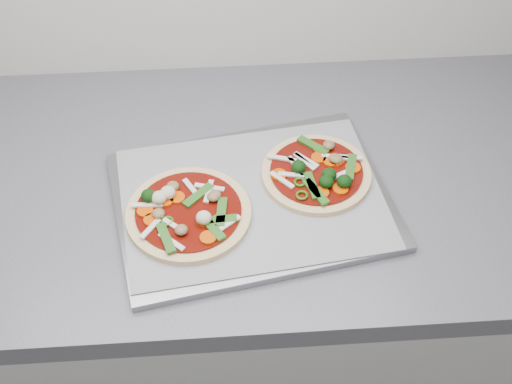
{
  "coord_description": "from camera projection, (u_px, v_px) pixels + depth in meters",
  "views": [
    {
      "loc": [
        -0.03,
        0.48,
        1.74
      ],
      "look_at": [
        0.02,
        1.24,
        0.93
      ],
      "focal_mm": 50.0,
      "sensor_mm": 36.0,
      "label": 1
    }
  ],
  "objects": [
    {
      "name": "parchment",
      "position": [
        252.0,
        198.0,
        1.12
      ],
      "size": [
        0.44,
        0.35,
        0.0
      ],
      "primitive_type": "cube",
      "rotation": [
        0.0,
        0.0,
        0.13
      ],
      "color": "gray",
      "rests_on": "baking_tray"
    },
    {
      "name": "pizza_left",
      "position": [
        187.0,
        212.0,
        1.09
      ],
      "size": [
        0.23,
        0.23,
        0.03
      ],
      "rotation": [
        0.0,
        0.0,
        -0.21
      ],
      "color": "#E3C487",
      "rests_on": "parchment"
    },
    {
      "name": "baking_tray",
      "position": [
        252.0,
        201.0,
        1.13
      ],
      "size": [
        0.48,
        0.39,
        0.01
      ],
      "primitive_type": "cube",
      "rotation": [
        0.0,
        0.0,
        0.19
      ],
      "color": "gray",
      "rests_on": "countertop"
    },
    {
      "name": "pizza_right",
      "position": [
        318.0,
        173.0,
        1.15
      ],
      "size": [
        0.19,
        0.19,
        0.03
      ],
      "rotation": [
        0.0,
        0.0,
        0.06
      ],
      "color": "#E3C487",
      "rests_on": "parchment"
    },
    {
      "name": "base_cabinet",
      "position": [
        243.0,
        330.0,
        1.52
      ],
      "size": [
        3.6,
        0.6,
        0.86
      ],
      "primitive_type": "cube",
      "color": "#B7B8B6",
      "rests_on": "ground"
    },
    {
      "name": "countertop",
      "position": [
        240.0,
        186.0,
        1.19
      ],
      "size": [
        3.6,
        0.6,
        0.04
      ],
      "primitive_type": "cube",
      "color": "slate",
      "rests_on": "base_cabinet"
    }
  ]
}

